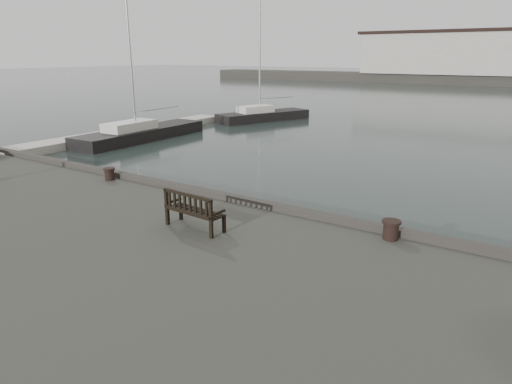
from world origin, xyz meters
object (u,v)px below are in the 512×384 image
yacht_d (264,118)px  bench (194,217)px  bollard_right (391,230)px  yacht_c (142,136)px  bollard_left (109,174)px

yacht_d → bench: bearing=-39.8°
bollard_right → bench: bearing=-154.8°
bench → yacht_d: (-15.36, 27.35, -1.63)m
bollard_right → yacht_c: bearing=150.6°
yacht_c → bench: bearing=-41.4°
bench → bollard_left: bearing=164.8°
yacht_d → bollard_left: bearing=-48.1°
bench → yacht_c: size_ratio=0.12×
bench → bollard_left: bench is taller
yacht_c → yacht_d: bearing=79.5°
bollard_left → bollard_right: (9.96, 0.11, 0.02)m
yacht_c → yacht_d: 13.22m
bench → bollard_left: size_ratio=3.89×
yacht_c → bollard_left: bearing=-48.4°
bollard_left → bench: bearing=-19.1°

